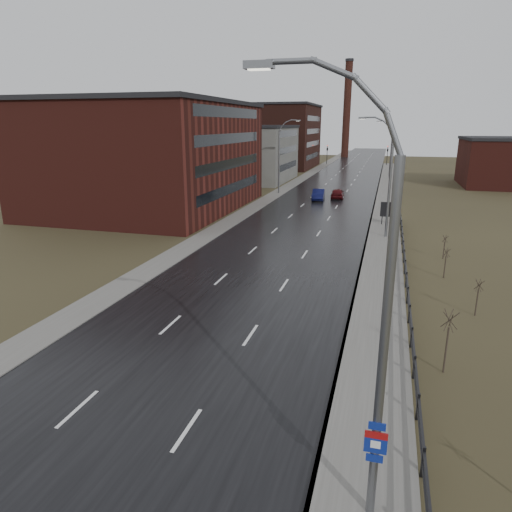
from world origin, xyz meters
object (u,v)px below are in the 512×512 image
Objects in this scene: billboard at (390,210)px; car_far at (337,194)px; streetlight_main at (373,317)px; car_near at (318,195)px.

car_far is (-7.53, 17.69, -1.00)m from billboard.
billboard is 0.59× the size of car_far.
billboard reaches higher than car_far.
streetlight_main is at bearing -90.91° from billboard.
car_near is at bearing 99.67° from streetlight_main.
streetlight_main is at bearing -84.94° from car_near.
billboard reaches higher than car_near.
streetlight_main reaches higher than billboard.
car_near is at bearing 123.06° from billboard.
car_near reaches higher than car_far.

